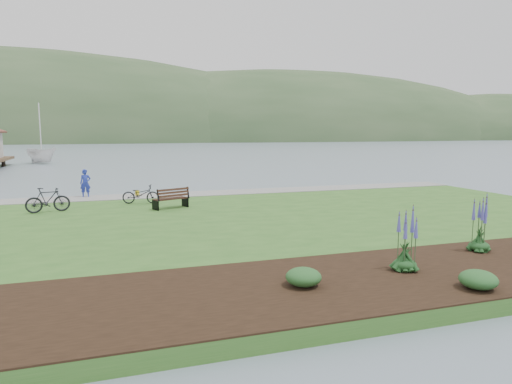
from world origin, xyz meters
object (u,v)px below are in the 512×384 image
Objects in this scene: sailboat at (42,164)px; person at (85,181)px; park_bench at (172,198)px; bicycle_a at (141,194)px.

person is at bearing -117.74° from sailboat.
park_bench is at bearing -53.17° from person.
person reaches higher than bicycle_a.
bicycle_a is at bearing -50.85° from person.
park_bench is 42.84m from sailboat.
sailboat is at bearing 28.62° from bicycle_a.
bicycle_a is at bearing 101.45° from park_bench.
park_bench is 6.68m from person.
person reaches higher than park_bench.
park_bench is at bearing -113.68° from sailboat.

